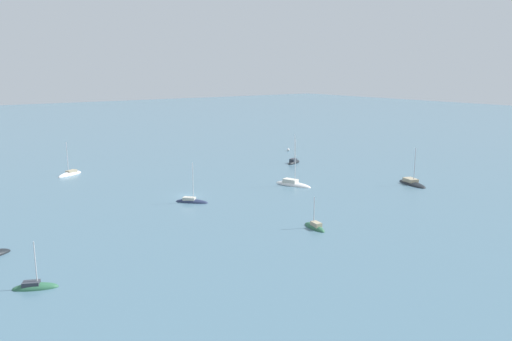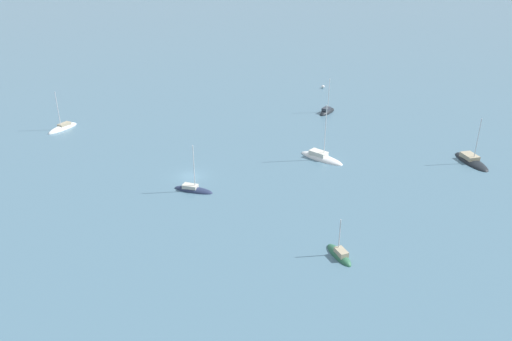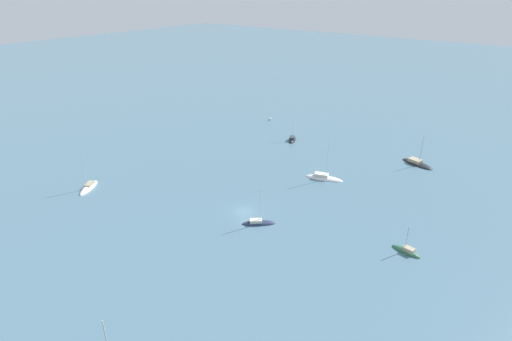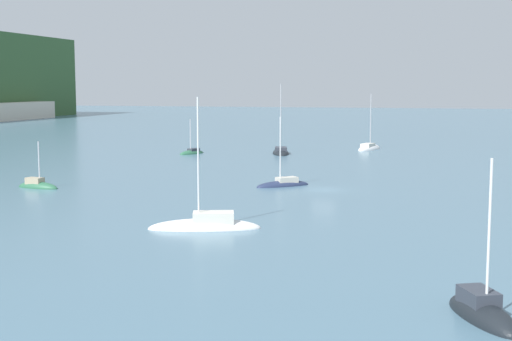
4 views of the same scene
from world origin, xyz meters
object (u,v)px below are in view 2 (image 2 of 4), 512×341
at_px(sailboat_6, 327,112).
at_px(mooring_buoy_0, 323,87).
at_px(sailboat_8, 471,161).
at_px(sailboat_1, 63,129).
at_px(sailboat_3, 321,158).
at_px(sailboat_7, 193,190).
at_px(sailboat_0, 339,255).

bearing_deg(sailboat_6, mooring_buoy_0, 29.48).
relative_size(sailboat_6, sailboat_8, 0.95).
xyz_separation_m(sailboat_1, sailboat_3, (-36.86, 39.97, 0.05)).
distance_m(sailboat_3, sailboat_8, 26.65).
xyz_separation_m(sailboat_6, sailboat_7, (42.19, 19.46, -0.01)).
relative_size(sailboat_3, sailboat_7, 1.32).
distance_m(sailboat_0, sailboat_7, 27.13).
bearing_deg(sailboat_0, sailboat_8, -66.71).
relative_size(sailboat_1, sailboat_3, 0.81).
bearing_deg(sailboat_1, sailboat_6, 129.16).
distance_m(sailboat_0, sailboat_1, 68.29).
xyz_separation_m(sailboat_0, sailboat_6, (-33.73, -45.24, 0.02)).
bearing_deg(sailboat_8, sailboat_6, -154.97).
bearing_deg(sailboat_0, mooring_buoy_0, -28.00).
bearing_deg(sailboat_7, mooring_buoy_0, 82.51).
relative_size(sailboat_0, sailboat_8, 0.64).
bearing_deg(sailboat_3, mooring_buoy_0, 124.06).
height_order(sailboat_7, mooring_buoy_0, sailboat_7).
distance_m(sailboat_3, sailboat_6, 26.33).
height_order(sailboat_0, mooring_buoy_0, sailboat_0).
bearing_deg(sailboat_7, sailboat_3, 47.56).
distance_m(sailboat_1, sailboat_3, 54.37).
xyz_separation_m(sailboat_0, sailboat_3, (-16.61, -25.24, 0.03)).
height_order(sailboat_0, sailboat_3, sailboat_3).
xyz_separation_m(sailboat_7, sailboat_8, (-47.15, 15.44, 0.02)).
xyz_separation_m(sailboat_1, mooring_buoy_0, (-65.60, 3.54, 0.32)).
xyz_separation_m(sailboat_0, mooring_buoy_0, (-45.35, -61.68, 0.30)).
bearing_deg(mooring_buoy_0, sailboat_7, 33.71).
relative_size(sailboat_0, sailboat_3, 0.53).
xyz_separation_m(sailboat_6, mooring_buoy_0, (-11.62, -16.44, 0.29)).
xyz_separation_m(sailboat_0, sailboat_1, (20.25, -65.21, -0.02)).
relative_size(sailboat_0, sailboat_6, 0.68).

